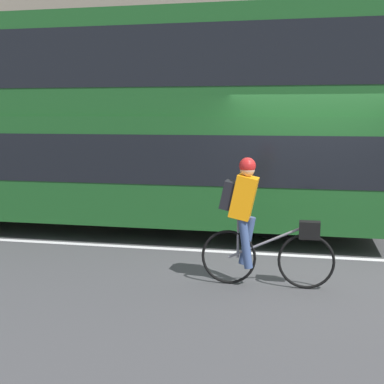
{
  "coord_description": "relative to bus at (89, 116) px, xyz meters",
  "views": [
    {
      "loc": [
        -0.07,
        -8.13,
        2.2
      ],
      "look_at": [
        -1.77,
        -0.13,
        1.01
      ],
      "focal_mm": 50.0,
      "sensor_mm": 36.0,
      "label": 1
    }
  ],
  "objects": [
    {
      "name": "ground_plane",
      "position": [
        4.1,
        -1.45,
        -2.17
      ],
      "size": [
        80.0,
        80.0,
        0.0
      ],
      "primitive_type": "plane",
      "color": "#424244"
    },
    {
      "name": "cyclist_on_bike",
      "position": [
        3.42,
        -2.88,
        -1.28
      ],
      "size": [
        1.7,
        0.32,
        1.66
      ],
      "color": "black",
      "rests_on": "ground_plane"
    },
    {
      "name": "building_facade",
      "position": [
        4.1,
        4.57,
        2.67
      ],
      "size": [
        60.0,
        0.3,
        9.68
      ],
      "color": "gray",
      "rests_on": "ground_plane"
    },
    {
      "name": "bus",
      "position": [
        0.0,
        0.0,
        0.0
      ],
      "size": [
        10.91,
        2.53,
        3.9
      ],
      "color": "black",
      "rests_on": "ground_plane"
    },
    {
      "name": "sidewalk_curb",
      "position": [
        4.1,
        3.56,
        -2.11
      ],
      "size": [
        60.0,
        1.73,
        0.13
      ],
      "color": "gray",
      "rests_on": "ground_plane"
    },
    {
      "name": "road_center_line",
      "position": [
        4.1,
        -1.28,
        -2.16
      ],
      "size": [
        50.0,
        0.14,
        0.01
      ],
      "primitive_type": "cube",
      "color": "silver",
      "rests_on": "ground_plane"
    }
  ]
}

